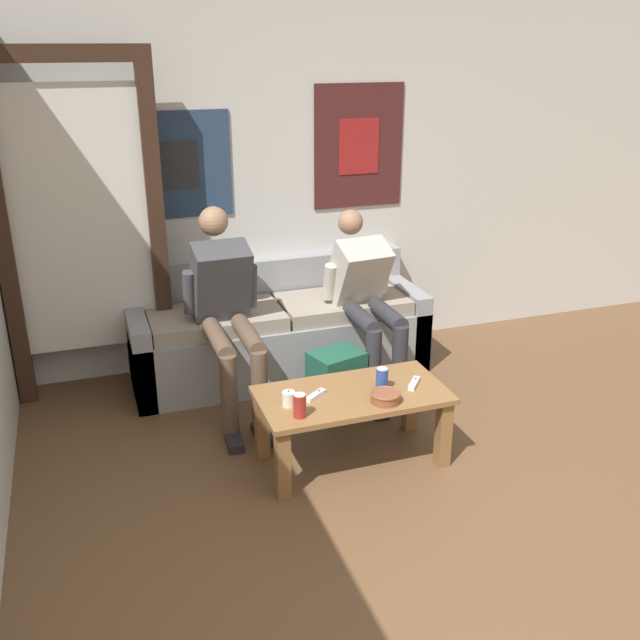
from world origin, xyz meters
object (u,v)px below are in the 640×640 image
object	(u,v)px
person_seated_teen	(365,294)
game_controller_near_right	(316,395)
drink_can_red	(300,406)
drink_can_blue	(382,379)
backpack	(337,383)
couch	(278,334)
pillar_candle	(289,399)
game_controller_near_left	(414,383)
coffee_table	(352,406)
person_seated_adult	(226,306)
ceramic_bowl	(385,396)

from	to	relation	value
person_seated_teen	game_controller_near_right	distance (m)	1.11
drink_can_red	drink_can_blue	bearing A→B (deg)	15.40
person_seated_teen	backpack	world-z (taller)	person_seated_teen
couch	pillar_candle	xyz separation A→B (m)	(-0.30, -1.24, 0.17)
backpack	pillar_candle	bearing A→B (deg)	-129.88
drink_can_blue	game_controller_near_right	distance (m)	0.37
game_controller_near_left	pillar_candle	bearing A→B (deg)	179.60
couch	coffee_table	size ratio (longest dim) A/B	1.97
person_seated_adult	game_controller_near_right	bearing A→B (deg)	-71.55
game_controller_near_left	game_controller_near_right	xyz separation A→B (m)	(-0.55, 0.04, 0.00)
pillar_candle	person_seated_teen	bearing A→B (deg)	48.96
person_seated_adult	game_controller_near_left	xyz separation A→B (m)	(0.84, -0.90, -0.24)
couch	drink_can_blue	distance (m)	1.27
coffee_table	ceramic_bowl	distance (m)	0.23
person_seated_teen	game_controller_near_left	distance (m)	0.95
person_seated_teen	drink_can_blue	bearing A→B (deg)	-106.86
backpack	pillar_candle	size ratio (longest dim) A/B	4.42
game_controller_near_left	ceramic_bowl	bearing A→B (deg)	-151.63
coffee_table	game_controller_near_left	world-z (taller)	game_controller_near_left
game_controller_near_left	game_controller_near_right	bearing A→B (deg)	175.58
drink_can_blue	game_controller_near_left	distance (m)	0.19
game_controller_near_left	person_seated_teen	bearing A→B (deg)	84.44
coffee_table	game_controller_near_right	size ratio (longest dim) A/B	7.40
coffee_table	drink_can_red	distance (m)	0.40
person_seated_adult	drink_can_red	world-z (taller)	person_seated_adult
ceramic_bowl	game_controller_near_left	distance (m)	0.26
ceramic_bowl	couch	bearing A→B (deg)	97.82
coffee_table	person_seated_adult	size ratio (longest dim) A/B	0.83
ceramic_bowl	drink_can_red	bearing A→B (deg)	-179.70
drink_can_red	couch	bearing A→B (deg)	78.57
ceramic_bowl	drink_can_red	xyz separation A→B (m)	(-0.47, -0.00, 0.03)
coffee_table	ceramic_bowl	bearing A→B (deg)	-50.91
game_controller_near_right	game_controller_near_left	bearing A→B (deg)	-4.42
ceramic_bowl	drink_can_red	distance (m)	0.47
drink_can_blue	game_controller_near_right	bearing A→B (deg)	175.71
drink_can_blue	game_controller_near_left	size ratio (longest dim) A/B	0.94
ceramic_bowl	game_controller_near_right	bearing A→B (deg)	153.18
coffee_table	pillar_candle	size ratio (longest dim) A/B	11.35
couch	person_seated_teen	distance (m)	0.69
pillar_candle	drink_can_blue	bearing A→B (deg)	1.12
backpack	game_controller_near_left	xyz separation A→B (m)	(0.23, -0.58, 0.24)
ceramic_bowl	game_controller_near_left	xyz separation A→B (m)	(0.23, 0.12, -0.02)
game_controller_near_right	drink_can_red	bearing A→B (deg)	-130.12
coffee_table	backpack	xyz separation A→B (m)	(0.12, 0.55, -0.15)
couch	game_controller_near_left	xyz separation A→B (m)	(0.41, -1.25, 0.14)
person_seated_teen	person_seated_adult	bearing A→B (deg)	-178.29
person_seated_adult	drink_can_red	size ratio (longest dim) A/B	9.85
person_seated_teen	pillar_candle	distance (m)	1.23
backpack	drink_can_red	world-z (taller)	drink_can_red
pillar_candle	backpack	bearing A→B (deg)	50.12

